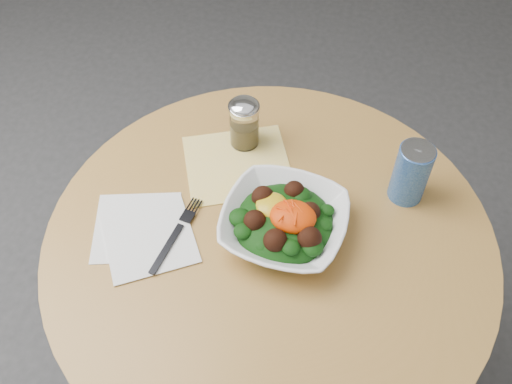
{
  "coord_description": "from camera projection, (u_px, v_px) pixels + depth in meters",
  "views": [
    {
      "loc": [
        0.1,
        -0.63,
        1.69
      ],
      "look_at": [
        -0.04,
        0.06,
        0.81
      ],
      "focal_mm": 40.0,
      "sensor_mm": 36.0,
      "label": 1
    }
  ],
  "objects": [
    {
      "name": "spice_shaker",
      "position": [
        244.0,
        123.0,
        1.25
      ],
      "size": [
        0.07,
        0.07,
        0.12
      ],
      "color": "silver",
      "rests_on": "table"
    },
    {
      "name": "cloth_napkin",
      "position": [
        238.0,
        164.0,
        1.25
      ],
      "size": [
        0.28,
        0.27,
        0.0
      ],
      "primitive_type": "cube",
      "rotation": [
        0.0,
        0.0,
        0.38
      ],
      "color": "#E1B00B",
      "rests_on": "table"
    },
    {
      "name": "fork",
      "position": [
        177.0,
        232.0,
        1.13
      ],
      "size": [
        0.06,
        0.19,
        0.0
      ],
      "color": "black",
      "rests_on": "table"
    },
    {
      "name": "ground",
      "position": [
        265.0,
        376.0,
        1.72
      ],
      "size": [
        6.0,
        6.0,
        0.0
      ],
      "primitive_type": "plane",
      "color": "#303033",
      "rests_on": "ground"
    },
    {
      "name": "paper_napkins",
      "position": [
        143.0,
        233.0,
        1.14
      ],
      "size": [
        0.25,
        0.24,
        0.0
      ],
      "color": "silver",
      "rests_on": "table"
    },
    {
      "name": "beverage_can",
      "position": [
        411.0,
        173.0,
        1.15
      ],
      "size": [
        0.07,
        0.07,
        0.14
      ],
      "color": "navy",
      "rests_on": "table"
    },
    {
      "name": "salad_bowl",
      "position": [
        284.0,
        222.0,
        1.11
      ],
      "size": [
        0.27,
        0.27,
        0.09
      ],
      "color": "white",
      "rests_on": "table"
    },
    {
      "name": "table",
      "position": [
        268.0,
        285.0,
        1.29
      ],
      "size": [
        0.9,
        0.9,
        0.75
      ],
      "color": "black",
      "rests_on": "ground"
    }
  ]
}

